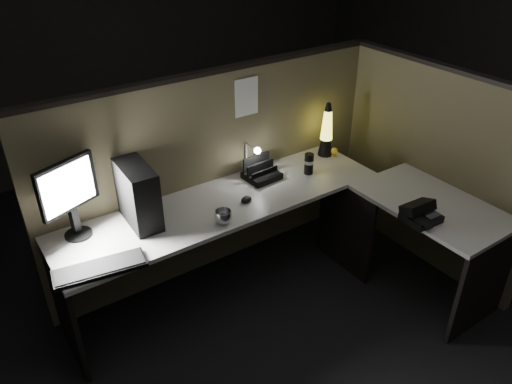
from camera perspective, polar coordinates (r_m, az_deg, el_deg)
floor at (r=3.50m, az=4.20°, el=-14.98°), size 6.00×6.00×0.00m
room_shell at (r=2.60m, az=5.57°, el=10.82°), size 6.00×6.00×6.00m
partition_back at (r=3.66m, az=-4.38°, el=2.08°), size 2.66×0.06×1.50m
partition_right at (r=3.92m, az=19.17°, el=2.46°), size 0.06×1.66×1.50m
desk at (r=3.36m, az=4.32°, el=-4.21°), size 2.60×1.60×0.73m
pc_tower at (r=3.13m, az=-13.34°, el=-0.31°), size 0.18×0.38×0.39m
monitor at (r=3.07m, az=-20.61°, el=0.00°), size 0.37×0.18×0.49m
keyboard at (r=2.89m, az=-17.39°, el=-8.35°), size 0.52×0.24×0.02m
mouse at (r=3.34m, az=-1.13°, el=-0.86°), size 0.10×0.09×0.03m
clip_lamp at (r=3.61m, az=-0.47°, el=4.01°), size 0.05×0.19×0.25m
organizer at (r=3.62m, az=0.58°, el=2.19°), size 0.25×0.22×0.18m
lava_lamp at (r=3.93m, az=8.05°, el=6.60°), size 0.12×0.12×0.43m
travel_mug at (r=3.68m, az=6.06°, el=3.23°), size 0.07×0.07×0.16m
steel_mug at (r=3.12m, az=-3.76°, el=-2.86°), size 0.14×0.14×0.09m
figurine at (r=3.97m, az=8.94°, el=4.65°), size 0.06×0.06×0.06m
pinned_paper at (r=3.51m, az=-1.09°, el=10.78°), size 0.19×0.00×0.27m
desk_phone at (r=3.30m, az=18.20°, el=-2.34°), size 0.22×0.23×0.13m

